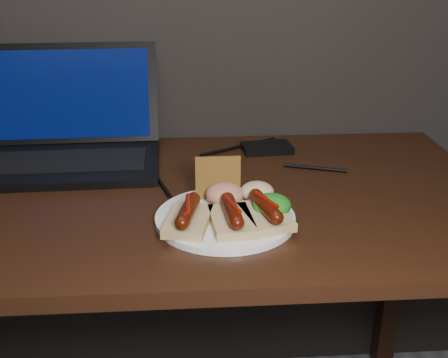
% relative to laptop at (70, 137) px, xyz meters
% --- Properties ---
extents(desk, '(1.40, 0.70, 0.75)m').
position_rel_laptop_xyz_m(desk, '(0.19, -0.21, -0.14)').
color(desk, black).
rests_on(desk, ground).
extents(laptop, '(0.41, 0.35, 0.25)m').
position_rel_laptop_xyz_m(laptop, '(0.00, 0.00, 0.00)').
color(laptop, black).
rests_on(laptop, desk).
extents(hard_drive, '(0.12, 0.09, 0.02)m').
position_rel_laptop_xyz_m(hard_drive, '(0.46, 0.02, -0.05)').
color(hard_drive, black).
rests_on(hard_drive, desk).
extents(desk_cables, '(0.86, 0.36, 0.01)m').
position_rel_laptop_xyz_m(desk_cables, '(0.21, -0.08, -0.05)').
color(desk_cables, black).
rests_on(desk_cables, desk).
extents(plate, '(0.27, 0.27, 0.01)m').
position_rel_laptop_xyz_m(plate, '(0.33, -0.34, -0.05)').
color(plate, white).
rests_on(plate, desk).
extents(bread_sausage_left, '(0.09, 0.13, 0.04)m').
position_rel_laptop_xyz_m(bread_sausage_left, '(0.27, -0.37, -0.03)').
color(bread_sausage_left, '#CDB878').
rests_on(bread_sausage_left, plate).
extents(bread_sausage_center, '(0.08, 0.12, 0.04)m').
position_rel_laptop_xyz_m(bread_sausage_center, '(0.34, -0.38, -0.03)').
color(bread_sausage_center, '#CDB878').
rests_on(bread_sausage_center, plate).
extents(bread_sausage_right, '(0.10, 0.13, 0.04)m').
position_rel_laptop_xyz_m(bread_sausage_right, '(0.40, -0.37, -0.03)').
color(bread_sausage_right, '#CDB878').
rests_on(bread_sausage_right, plate).
extents(crispbread, '(0.09, 0.01, 0.08)m').
position_rel_laptop_xyz_m(crispbread, '(0.32, -0.27, 0.00)').
color(crispbread, olive).
rests_on(crispbread, plate).
extents(salad_greens, '(0.07, 0.07, 0.04)m').
position_rel_laptop_xyz_m(salad_greens, '(0.42, -0.34, -0.02)').
color(salad_greens, '#104F0F').
rests_on(salad_greens, plate).
extents(salsa_mound, '(0.07, 0.07, 0.04)m').
position_rel_laptop_xyz_m(salsa_mound, '(0.34, -0.29, -0.02)').
color(salsa_mound, '#9E0F13').
rests_on(salsa_mound, plate).
extents(coleslaw_mound, '(0.06, 0.06, 0.04)m').
position_rel_laptop_xyz_m(coleslaw_mound, '(0.40, -0.28, -0.02)').
color(coleslaw_mound, beige).
rests_on(coleslaw_mound, plate).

